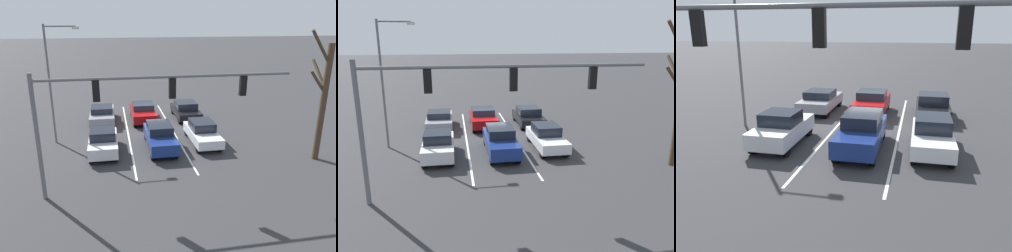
{
  "view_description": "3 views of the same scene",
  "coord_description": "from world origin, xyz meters",
  "views": [
    {
      "loc": [
        2.82,
        25.02,
        8.29
      ],
      "look_at": [
        -0.92,
        4.11,
        1.21
      ],
      "focal_mm": 35.0,
      "sensor_mm": 36.0,
      "label": 1
    },
    {
      "loc": [
        2.49,
        23.68,
        6.83
      ],
      "look_at": [
        -0.59,
        4.88,
        1.68
      ],
      "focal_mm": 35.0,
      "sensor_mm": 36.0,
      "label": 2
    },
    {
      "loc": [
        -2.53,
        18.57,
        5.13
      ],
      "look_at": [
        0.11,
        7.04,
        1.64
      ],
      "focal_mm": 35.0,
      "sensor_mm": 36.0,
      "label": 3
    }
  ],
  "objects": [
    {
      "name": "traffic_signal_gantry",
      "position": [
        2.06,
        10.32,
        4.63
      ],
      "size": [
        12.11,
        0.37,
        6.04
      ],
      "color": "slate",
      "rests_on": "ground_plane"
    },
    {
      "name": "street_lamp_right_shoulder",
      "position": [
        6.47,
        2.74,
        4.6
      ],
      "size": [
        2.23,
        0.24,
        7.9
      ],
      "color": "slate",
      "rests_on": "ground_plane"
    },
    {
      "name": "car_navy_midlane_front",
      "position": [
        -0.23,
        4.97,
        0.83
      ],
      "size": [
        1.75,
        4.65,
        1.63
      ],
      "color": "navy",
      "rests_on": "ground_plane"
    },
    {
      "name": "car_maroon_midlane_second",
      "position": [
        0.24,
        -1.35,
        0.77
      ],
      "size": [
        1.91,
        4.46,
        1.49
      ],
      "color": "maroon",
      "rests_on": "ground_plane"
    },
    {
      "name": "lane_stripe_center_divider",
      "position": [
        1.7,
        1.67,
        0.01
      ],
      "size": [
        0.12,
        15.34,
        0.01
      ],
      "primitive_type": "cube",
      "color": "silver",
      "rests_on": "ground_plane"
    },
    {
      "name": "lane_stripe_left_divider",
      "position": [
        -1.7,
        1.67,
        0.01
      ],
      "size": [
        0.12,
        15.34,
        0.01
      ],
      "primitive_type": "cube",
      "color": "silver",
      "rests_on": "ground_plane"
    },
    {
      "name": "car_silver_rightlane_front",
      "position": [
        3.46,
        5.16,
        0.77
      ],
      "size": [
        1.78,
        4.06,
        1.58
      ],
      "color": "silver",
      "rests_on": "ground_plane"
    },
    {
      "name": "ground_plane",
      "position": [
        0.0,
        0.0,
        0.0
      ],
      "size": [
        240.0,
        240.0,
        0.0
      ],
      "primitive_type": "plane",
      "color": "#333335"
    },
    {
      "name": "car_black_leftlane_second",
      "position": [
        -3.45,
        -1.41,
        0.74
      ],
      "size": [
        1.94,
        4.16,
        1.44
      ],
      "color": "black",
      "rests_on": "ground_plane"
    },
    {
      "name": "car_gray_rightlane_second",
      "position": [
        3.61,
        -1.45,
        0.72
      ],
      "size": [
        1.94,
        4.41,
        1.38
      ],
      "color": "gray",
      "rests_on": "ground_plane"
    },
    {
      "name": "car_white_leftlane_front",
      "position": [
        -3.25,
        4.51,
        0.76
      ],
      "size": [
        1.73,
        4.41,
        1.51
      ],
      "color": "silver",
      "rests_on": "ground_plane"
    }
  ]
}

